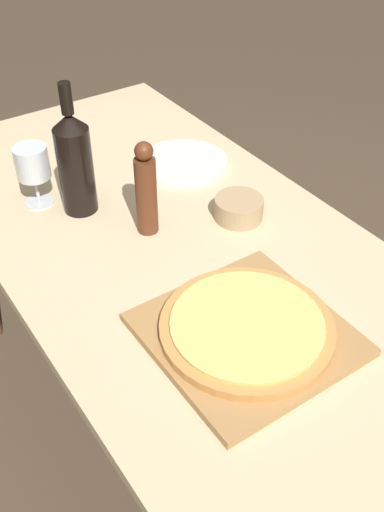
{
  "coord_description": "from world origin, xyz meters",
  "views": [
    {
      "loc": [
        -0.58,
        -0.83,
        1.59
      ],
      "look_at": [
        -0.05,
        -0.05,
        0.82
      ],
      "focal_mm": 42.0,
      "sensor_mm": 36.0,
      "label": 1
    }
  ],
  "objects_px": {
    "pizza": "(247,327)",
    "wine_bottle": "(75,162)",
    "pepper_mill": "(146,190)",
    "small_bowl": "(239,208)",
    "wine_glass": "(32,165)"
  },
  "relations": [
    {
      "from": "pizza",
      "to": "small_bowl",
      "type": "xyz_separation_m",
      "value": [
        0.23,
        0.32,
        -0.0
      ]
    },
    {
      "from": "pepper_mill",
      "to": "wine_glass",
      "type": "bearing_deg",
      "value": 123.72
    },
    {
      "from": "wine_glass",
      "to": "small_bowl",
      "type": "height_order",
      "value": "wine_glass"
    },
    {
      "from": "wine_bottle",
      "to": "pizza",
      "type": "bearing_deg",
      "value": -83.13
    },
    {
      "from": "pizza",
      "to": "small_bowl",
      "type": "distance_m",
      "value": 0.39
    },
    {
      "from": "wine_bottle",
      "to": "small_bowl",
      "type": "height_order",
      "value": "wine_bottle"
    },
    {
      "from": "pizza",
      "to": "pepper_mill",
      "type": "bearing_deg",
      "value": 86.75
    },
    {
      "from": "pepper_mill",
      "to": "small_bowl",
      "type": "xyz_separation_m",
      "value": [
        0.2,
        -0.08,
        -0.08
      ]
    },
    {
      "from": "wine_bottle",
      "to": "pepper_mill",
      "type": "xyz_separation_m",
      "value": [
        0.09,
        -0.17,
        -0.02
      ]
    },
    {
      "from": "small_bowl",
      "to": "wine_bottle",
      "type": "bearing_deg",
      "value": 140.18
    },
    {
      "from": "pizza",
      "to": "wine_bottle",
      "type": "distance_m",
      "value": 0.57
    },
    {
      "from": "wine_bottle",
      "to": "small_bowl",
      "type": "bearing_deg",
      "value": -39.82
    },
    {
      "from": "pizza",
      "to": "pepper_mill",
      "type": "height_order",
      "value": "pepper_mill"
    },
    {
      "from": "pizza",
      "to": "wine_glass",
      "type": "relative_size",
      "value": 2.13
    },
    {
      "from": "pizza",
      "to": "wine_bottle",
      "type": "height_order",
      "value": "wine_bottle"
    }
  ]
}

